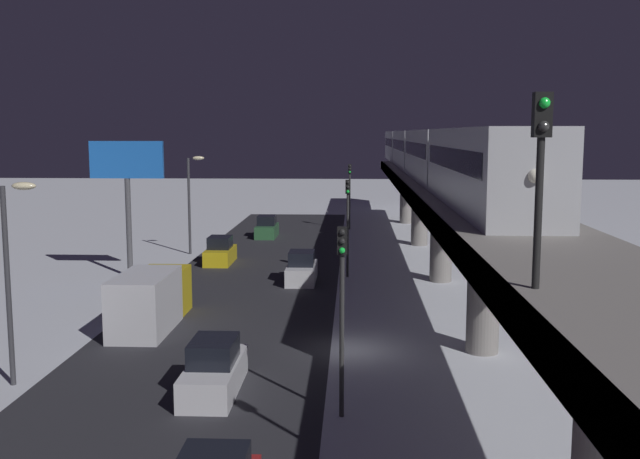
# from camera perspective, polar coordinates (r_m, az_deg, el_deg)

# --- Properties ---
(ground_plane) EXTENTS (240.00, 240.00, 0.00)m
(ground_plane) POSITION_cam_1_polar(r_m,az_deg,el_deg) (32.28, 1.87, -9.39)
(ground_plane) COLOR silver
(avenue_asphalt) EXTENTS (11.00, 106.68, 0.01)m
(avenue_asphalt) POSITION_cam_1_polar(r_m,az_deg,el_deg) (32.92, -8.90, -9.14)
(avenue_asphalt) COLOR #28282D
(avenue_asphalt) RESTS_ON ground_plane
(elevated_railway) EXTENTS (5.00, 106.68, 6.22)m
(elevated_railway) POSITION_cam_1_polar(r_m,az_deg,el_deg) (31.63, 12.64, 0.04)
(elevated_railway) COLOR gray
(elevated_railway) RESTS_ON ground_plane
(subway_train) EXTENTS (2.94, 74.07, 3.40)m
(subway_train) POSITION_cam_1_polar(r_m,az_deg,el_deg) (60.00, 8.03, 6.12)
(subway_train) COLOR #B7BABF
(subway_train) RESTS_ON elevated_railway
(rail_signal) EXTENTS (0.36, 0.41, 4.00)m
(rail_signal) POSITION_cam_1_polar(r_m,az_deg,el_deg) (15.42, 16.87, 5.51)
(rail_signal) COLOR black
(rail_signal) RESTS_ON elevated_railway
(sedan_green) EXTENTS (1.80, 4.13, 1.97)m
(sedan_green) POSITION_cam_1_polar(r_m,az_deg,el_deg) (66.55, -4.18, 0.09)
(sedan_green) COLOR #2D6038
(sedan_green) RESTS_ON ground_plane
(sedan_yellow) EXTENTS (1.80, 4.09, 1.97)m
(sedan_yellow) POSITION_cam_1_polar(r_m,az_deg,el_deg) (53.51, -7.81, -1.78)
(sedan_yellow) COLOR gold
(sedan_yellow) RESTS_ON ground_plane
(sedan_white) EXTENTS (1.80, 4.33, 1.97)m
(sedan_white) POSITION_cam_1_polar(r_m,az_deg,el_deg) (46.44, -1.44, -3.14)
(sedan_white) COLOR silver
(sedan_white) RESTS_ON ground_plane
(sedan_white_2) EXTENTS (1.80, 4.79, 1.97)m
(sedan_white_2) POSITION_cam_1_polar(r_m,az_deg,el_deg) (27.40, -8.29, -10.85)
(sedan_white_2) COLOR silver
(sedan_white_2) RESTS_ON ground_plane
(box_truck) EXTENTS (2.40, 7.40, 2.80)m
(box_truck) POSITION_cam_1_polar(r_m,az_deg,el_deg) (36.69, -13.08, -5.34)
(box_truck) COLOR gold
(box_truck) RESTS_ON ground_plane
(traffic_light_near) EXTENTS (0.32, 0.44, 6.40)m
(traffic_light_near) POSITION_cam_1_polar(r_m,az_deg,el_deg) (23.93, 1.73, -5.03)
(traffic_light_near) COLOR #2D2D2D
(traffic_light_near) RESTS_ON ground_plane
(traffic_light_mid) EXTENTS (0.32, 0.44, 6.40)m
(traffic_light_mid) POSITION_cam_1_polar(r_m,az_deg,el_deg) (47.55, 2.18, 1.25)
(traffic_light_mid) COLOR #2D2D2D
(traffic_light_mid) RESTS_ON ground_plane
(traffic_light_far) EXTENTS (0.32, 0.44, 6.40)m
(traffic_light_far) POSITION_cam_1_polar(r_m,az_deg,el_deg) (71.36, 2.34, 3.35)
(traffic_light_far) COLOR #2D2D2D
(traffic_light_far) RESTS_ON ground_plane
(commercial_billboard) EXTENTS (4.80, 0.36, 8.90)m
(commercial_billboard) POSITION_cam_1_polar(r_m,az_deg,el_deg) (48.94, -14.85, 4.27)
(commercial_billboard) COLOR #4C4C51
(commercial_billboard) RESTS_ON ground_plane
(street_lamp_near) EXTENTS (1.35, 0.44, 7.65)m
(street_lamp_near) POSITION_cam_1_polar(r_m,az_deg,el_deg) (29.12, -22.91, -2.13)
(street_lamp_near) COLOR #38383D
(street_lamp_near) RESTS_ON ground_plane
(street_lamp_far) EXTENTS (1.35, 0.44, 7.65)m
(street_lamp_far) POSITION_cam_1_polar(r_m,az_deg,el_deg) (57.45, -9.99, 2.85)
(street_lamp_far) COLOR #38383D
(street_lamp_far) RESTS_ON ground_plane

